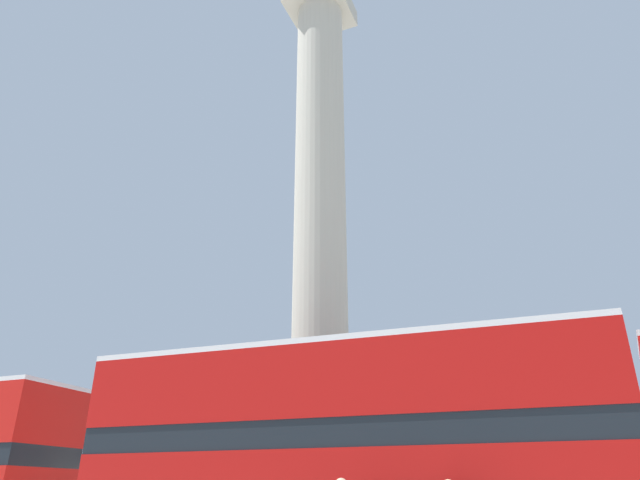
% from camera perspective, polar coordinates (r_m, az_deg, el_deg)
% --- Properties ---
extents(monument_column, '(4.56, 4.56, 23.81)m').
position_cam_1_polar(monument_column, '(21.63, -0.00, -1.51)').
color(monument_column, '#A39E8E').
rests_on(monument_column, ground_plane).
extents(bus_a, '(11.14, 3.21, 4.37)m').
position_cam_1_polar(bus_a, '(12.54, 2.09, -19.61)').
color(bus_a, '#A80F0C').
rests_on(bus_a, ground_plane).
extents(street_lamp, '(0.48, 0.48, 5.03)m').
position_cam_1_polar(street_lamp, '(17.73, -8.34, -18.39)').
color(street_lamp, black).
rests_on(street_lamp, ground_plane).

